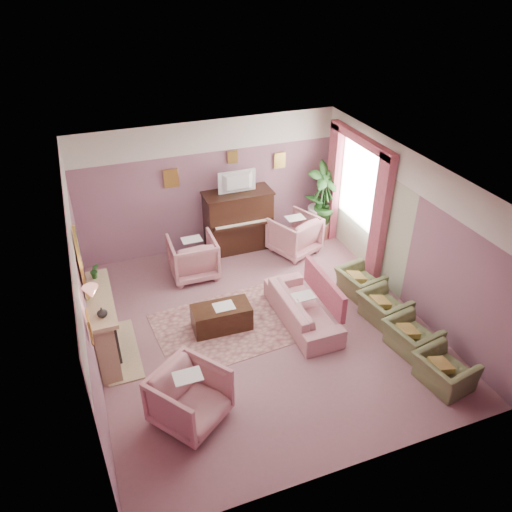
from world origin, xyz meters
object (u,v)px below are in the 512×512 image
object	(u,v)px
side_table	(319,221)
television	(238,181)
sofa	(303,303)
olive_chair_b	(412,333)
floral_armchair_front	(190,395)
olive_chair_a	(445,367)
floral_armchair_right	(294,233)
piano	(238,221)
floral_armchair_left	(193,255)
olive_chair_c	(384,304)
coffee_table	(222,317)
olive_chair_d	(360,279)

from	to	relation	value
side_table	television	bearing A→B (deg)	178.47
sofa	olive_chair_b	size ratio (longest dim) A/B	2.36
floral_armchair_front	olive_chair_a	xyz separation A→B (m)	(3.72, -0.69, -0.12)
floral_armchair_right	piano	bearing A→B (deg)	151.27
sofa	floral_armchair_left	size ratio (longest dim) A/B	2.02
olive_chair_b	television	bearing A→B (deg)	111.45
piano	floral_armchair_front	world-z (taller)	piano
olive_chair_a	olive_chair_c	bearing A→B (deg)	90.00
floral_armchair_front	olive_chair_c	bearing A→B (deg)	14.38
sofa	floral_armchair_right	bearing A→B (deg)	69.44
sofa	television	bearing A→B (deg)	94.96
coffee_table	olive_chair_a	xyz separation A→B (m)	(2.74, -2.42, 0.12)
floral_armchair_front	television	bearing A→B (deg)	62.92
sofa	floral_armchair_left	distance (m)	2.53
piano	coffee_table	bearing A→B (deg)	-114.90
floral_armchair_front	side_table	distance (m)	5.76
piano	floral_armchair_left	size ratio (longest dim) A/B	1.51
floral_armchair_left	floral_armchair_right	size ratio (longest dim) A/B	1.00
floral_armchair_right	olive_chair_b	world-z (taller)	floral_armchair_right
sofa	side_table	xyz separation A→B (m)	(1.65, 2.69, -0.03)
television	coffee_table	distance (m)	3.02
television	floral_armchair_left	distance (m)	1.77
piano	sofa	size ratio (longest dim) A/B	0.75
television	olive_chair_c	bearing A→B (deg)	-63.76
floral_armchair_front	olive_chair_d	size ratio (longest dim) A/B	1.17
floral_armchair_front	side_table	xyz separation A→B (m)	(4.02, 4.12, -0.11)
piano	olive_chair_b	distance (m)	4.40
olive_chair_d	floral_armchair_left	bearing A→B (deg)	147.96
olive_chair_a	sofa	bearing A→B (deg)	122.50
sofa	side_table	distance (m)	3.16
piano	sofa	xyz separation A→B (m)	(0.24, -2.79, -0.27)
coffee_table	olive_chair_c	xyz separation A→B (m)	(2.74, -0.78, 0.12)
coffee_table	side_table	xyz separation A→B (m)	(3.04, 2.38, 0.12)
piano	floral_armchair_left	xyz separation A→B (m)	(-1.19, -0.71, -0.19)
television	olive_chair_d	world-z (taller)	television
sofa	floral_armchair_front	xyz separation A→B (m)	(-2.37, -1.43, 0.09)
television	coffee_table	bearing A→B (deg)	-115.35
olive_chair_b	olive_chair_d	size ratio (longest dim) A/B	1.00
television	olive_chair_b	world-z (taller)	television
television	side_table	size ratio (longest dim) A/B	1.14
olive_chair_c	floral_armchair_left	bearing A→B (deg)	137.36
floral_armchair_left	olive_chair_a	world-z (taller)	floral_armchair_left
floral_armchair_front	olive_chair_d	xyz separation A→B (m)	(3.72, 1.77, -0.12)
olive_chair_d	sofa	bearing A→B (deg)	-165.74
floral_armchair_right	olive_chair_a	bearing A→B (deg)	-83.13
floral_armchair_front	floral_armchair_left	bearing A→B (deg)	75.01
olive_chair_a	television	bearing A→B (deg)	108.09
coffee_table	piano	bearing A→B (deg)	65.10
olive_chair_a	side_table	bearing A→B (deg)	86.39
coffee_table	olive_chair_b	world-z (taller)	olive_chair_b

